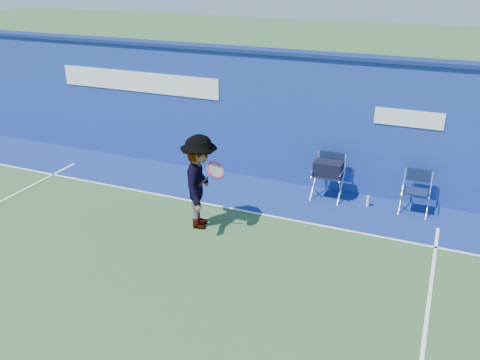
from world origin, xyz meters
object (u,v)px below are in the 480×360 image
at_px(directors_chair_left, 328,181).
at_px(directors_chair_right, 415,200).
at_px(water_bottle, 368,201).
at_px(tennis_player, 200,182).

height_order(directors_chair_left, directors_chair_right, directors_chair_left).
bearing_deg(water_bottle, directors_chair_right, 4.96).
xyz_separation_m(directors_chair_right, tennis_player, (-3.89, -2.24, 0.67)).
distance_m(directors_chair_left, water_bottle, 0.97).
distance_m(directors_chair_left, directors_chair_right, 1.87).
distance_m(directors_chair_right, tennis_player, 4.54).
height_order(directors_chair_left, water_bottle, directors_chair_left).
bearing_deg(directors_chair_left, tennis_player, -132.35).
xyz_separation_m(directors_chair_left, tennis_player, (-2.02, -2.22, 0.52)).
relative_size(directors_chair_right, tennis_player, 0.48).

